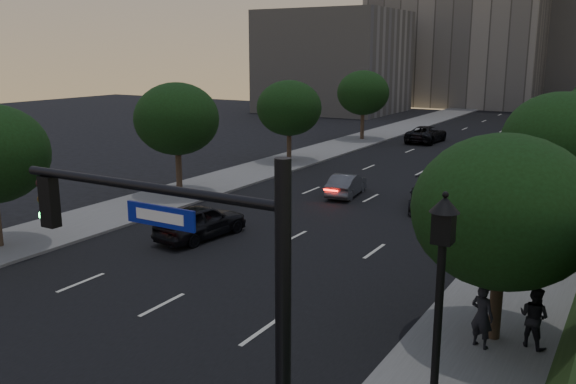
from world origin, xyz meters
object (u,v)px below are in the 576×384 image
Objects in this scene: sedan_near_right at (428,196)px; pedestrian_b at (534,317)px; sedan_mid_left at (346,185)px; sedan_far_left at (426,134)px; sedan_near_left at (201,221)px; sedan_far_right at (530,156)px; traffic_signal_mast at (225,358)px; pedestrian_c at (537,252)px; street_lamp at (438,325)px; pedestrian_a at (482,316)px.

pedestrian_b reaches higher than sedan_near_right.
sedan_mid_left is 2.27× the size of pedestrian_b.
sedan_mid_left is 0.73× the size of sedan_far_left.
sedan_near_left is 1.21× the size of sedan_far_right.
traffic_signal_mast is 1.48× the size of sedan_near_left.
sedan_far_left is 12.72m from sedan_far_right.
sedan_far_left is 35.68m from pedestrian_c.
traffic_signal_mast is at bearing 102.83° from sedan_mid_left.
pedestrian_c is (0.35, 11.62, -1.63)m from street_lamp.
sedan_far_right is (-4.05, 36.86, -1.97)m from street_lamp.
traffic_signal_mast reaches higher than pedestrian_a.
sedan_near_right is (7.34, 10.62, -0.09)m from sedan_near_left.
street_lamp is 23.34m from sedan_mid_left.
pedestrian_c is at bearing 82.20° from traffic_signal_mast.
sedan_near_right is at bearing 100.34° from traffic_signal_mast.
sedan_far_left is 1.15× the size of sedan_near_right.
street_lamp is at bearing 84.53° from pedestrian_c.
pedestrian_b is at bearing -80.63° from sedan_far_right.
pedestrian_a is (-0.00, 4.46, -1.54)m from street_lamp.
street_lamp is 1.44× the size of sedan_far_right.
pedestrian_c is (2.29, 16.72, -2.67)m from traffic_signal_mast.
sedan_mid_left is 18.37m from sedan_far_right.
sedan_near_right is at bearing -48.73° from pedestrian_a.
sedan_mid_left is at bearing -39.13° from pedestrian_c.
sedan_near_right is at bearing 108.19° from street_lamp.
pedestrian_c is at bearing 88.27° from street_lamp.
sedan_far_right is 25.62m from pedestrian_c.
sedan_near_right is 1.26× the size of sedan_far_right.
pedestrian_b is (12.91, -14.89, 0.38)m from sedan_mid_left.
street_lamp is at bearing 111.84° from sedan_mid_left.
pedestrian_a reaches higher than sedan_near_left.
sedan_far_right is at bearing -59.14° from pedestrian_b.
pedestrian_a is at bearing 111.58° from sedan_far_left.
pedestrian_b is at bearing -78.31° from sedan_near_right.
street_lamp is at bearing 108.30° from pedestrian_a.
sedan_near_left is 29.49m from sedan_far_right.
traffic_signal_mast is 1.25× the size of street_lamp.
pedestrian_a is (11.63, -15.67, 0.42)m from sedan_mid_left.
street_lamp is (1.94, 5.10, -1.04)m from traffic_signal_mast.
sedan_near_right is 10.54m from pedestrian_c.
street_lamp reaches higher than sedan_far_right.
sedan_near_left is 1.15× the size of sedan_mid_left.
sedan_far_left is at bearing -69.04° from pedestrian_c.
sedan_far_right is 2.06× the size of pedestrian_a.
street_lamp is 46.42m from sedan_far_left.
pedestrian_b reaches higher than sedan_far_left.
pedestrian_c reaches higher than sedan_mid_left.
sedan_near_right is (-4.52, 24.76, -2.96)m from traffic_signal_mast.
sedan_mid_left is 19.71m from pedestrian_b.
sedan_near_right is at bearing -98.15° from sedan_far_right.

